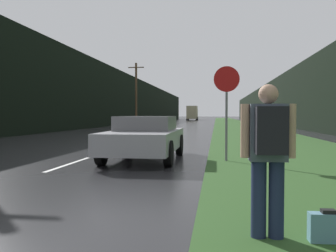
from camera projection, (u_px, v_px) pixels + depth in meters
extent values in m
cube|color=#2D5123|center=(240.00, 127.00, 41.42)|extent=(6.00, 240.00, 0.02)
cube|color=silver|center=(70.00, 164.00, 9.97)|extent=(0.12, 3.00, 0.01)
cube|color=silver|center=(130.00, 144.00, 16.91)|extent=(0.12, 3.00, 0.01)
cube|color=silver|center=(155.00, 135.00, 23.84)|extent=(0.12, 3.00, 0.01)
cube|color=silver|center=(169.00, 131.00, 30.77)|extent=(0.12, 3.00, 0.01)
cube|color=black|center=(123.00, 99.00, 53.45)|extent=(2.00, 140.00, 7.41)
cube|color=black|center=(278.00, 103.00, 50.42)|extent=(2.00, 140.00, 6.26)
cylinder|color=#4C3823|center=(136.00, 95.00, 40.45)|extent=(0.24, 0.24, 7.28)
cube|color=#4C3823|center=(136.00, 67.00, 40.36)|extent=(1.80, 0.10, 0.10)
cylinder|color=slate|center=(226.00, 127.00, 10.50)|extent=(0.07, 0.07, 2.06)
cylinder|color=#B71414|center=(227.00, 79.00, 10.46)|extent=(0.76, 0.02, 0.76)
cylinder|color=#1E2847|center=(259.00, 200.00, 3.94)|extent=(0.17, 0.17, 0.87)
cylinder|color=#1E2847|center=(276.00, 200.00, 3.92)|extent=(0.17, 0.17, 0.87)
cube|color=#4C5666|center=(268.00, 132.00, 3.91)|extent=(0.41, 0.24, 0.63)
sphere|color=tan|center=(268.00, 94.00, 3.89)|extent=(0.22, 0.22, 0.22)
cylinder|color=tan|center=(245.00, 131.00, 3.93)|extent=(0.10, 0.10, 0.59)
cylinder|color=tan|center=(291.00, 131.00, 3.88)|extent=(0.10, 0.10, 0.59)
cube|color=black|center=(271.00, 130.00, 3.70)|extent=(0.33, 0.19, 0.50)
cube|color=#6093A8|center=(328.00, 229.00, 3.79)|extent=(0.40, 0.16, 0.33)
cube|color=black|center=(328.00, 211.00, 3.79)|extent=(0.15, 0.11, 0.04)
cube|color=#9E9EA3|center=(145.00, 140.00, 10.92)|extent=(1.95, 4.53, 0.58)
cube|color=#5E5E61|center=(146.00, 123.00, 11.12)|extent=(1.65, 2.04, 0.43)
cylinder|color=black|center=(169.00, 154.00, 9.41)|extent=(0.20, 0.70, 0.70)
cylinder|color=black|center=(101.00, 153.00, 9.66)|extent=(0.20, 0.70, 0.70)
cylinder|color=black|center=(179.00, 145.00, 12.19)|extent=(0.20, 0.70, 0.70)
cylinder|color=black|center=(127.00, 144.00, 12.44)|extent=(0.20, 0.70, 0.70)
cube|color=#6E684F|center=(193.00, 114.00, 91.91)|extent=(2.34, 2.33, 2.38)
cube|color=tan|center=(192.00, 112.00, 88.34)|extent=(2.47, 4.85, 3.18)
cylinder|color=black|center=(188.00, 118.00, 91.87)|extent=(0.28, 0.90, 0.90)
cylinder|color=black|center=(197.00, 118.00, 91.56)|extent=(0.28, 0.90, 0.90)
cylinder|color=black|center=(187.00, 119.00, 87.35)|extent=(0.28, 0.90, 0.90)
cylinder|color=black|center=(197.00, 119.00, 87.03)|extent=(0.28, 0.90, 0.90)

